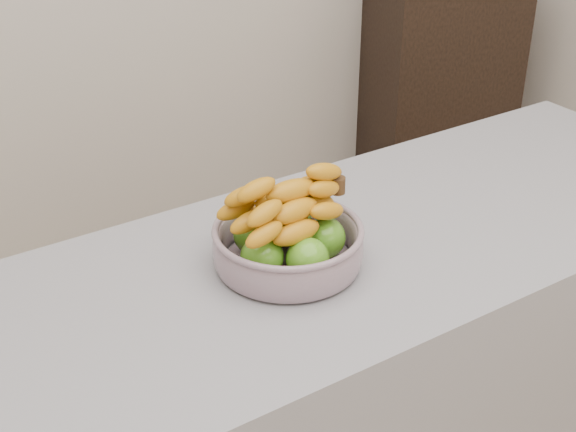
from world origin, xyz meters
name	(u,v)px	position (x,y,z in m)	size (l,w,h in m)	color
cabinet	(434,94)	(1.55, 1.78, 0.50)	(0.55, 0.44, 0.99)	black
fruit_bowl	(288,240)	(-0.02, 0.49, 0.95)	(0.27, 0.27, 0.17)	#A9BCCB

